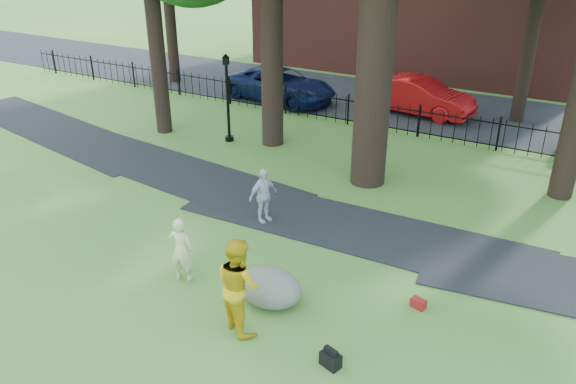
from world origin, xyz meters
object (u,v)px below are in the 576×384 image
Objects in this scene: man at (239,285)px; red_sedan at (418,96)px; woman at (181,249)px; lamppost at (228,99)px; boulder at (270,285)px.

man reaches higher than red_sedan.
red_sedan is (0.52, 15.19, -0.00)m from woman.
lamppost is 0.69× the size of red_sedan.
man reaches higher than woman.
woman is 9.44m from lamppost.
boulder is (0.07, 1.04, -0.61)m from man.
man is 11.22m from lamppost.
lamppost reaches higher than red_sedan.
woman is at bearing 5.29° from man.
boulder is 15.02m from red_sedan.
woman is 0.78× the size of man.
red_sedan reaches higher than boulder.
red_sedan is (5.10, 6.98, -0.84)m from lamppost.
woman reaches higher than boulder.
man is at bearing -93.86° from boulder.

